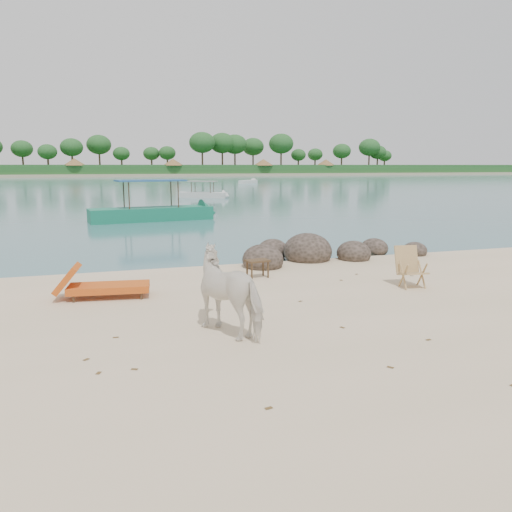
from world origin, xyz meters
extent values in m
plane|color=#35636B|center=(0.00, 90.00, 0.00)|extent=(400.00, 400.00, 0.00)
cube|color=tan|center=(0.00, 170.00, 0.00)|extent=(420.00, 90.00, 1.40)
cube|color=#1E4C1E|center=(0.00, 135.00, 1.90)|extent=(420.00, 18.00, 2.40)
ellipsoid|color=black|center=(0.55, 5.37, 0.21)|extent=(1.19, 1.31, 0.89)
ellipsoid|color=black|center=(2.25, 6.07, 0.26)|extent=(1.49, 1.64, 1.12)
ellipsoid|color=black|center=(3.65, 5.67, 0.18)|extent=(1.05, 1.15, 0.79)
ellipsoid|color=black|center=(4.85, 6.47, 0.16)|extent=(0.90, 0.99, 0.67)
ellipsoid|color=black|center=(5.95, 5.77, 0.13)|extent=(0.77, 0.84, 0.57)
ellipsoid|color=black|center=(1.45, 7.07, 0.17)|extent=(0.98, 1.07, 0.73)
ellipsoid|color=black|center=(3.05, 7.27, 0.12)|extent=(0.70, 0.77, 0.52)
imported|color=white|center=(-1.72, 0.10, 0.75)|extent=(1.56, 1.94, 1.49)
plane|color=brown|center=(1.31, -1.33, 0.01)|extent=(0.12, 0.12, 0.00)
plane|color=brown|center=(-3.52, -1.12, 0.01)|extent=(0.13, 0.13, 0.00)
plane|color=brown|center=(2.66, 3.64, 0.01)|extent=(0.14, 0.14, 0.00)
plane|color=brown|center=(-4.01, -1.11, 0.01)|extent=(0.13, 0.13, 0.00)
plane|color=brown|center=(1.93, 3.11, 0.01)|extent=(0.11, 0.11, 0.00)
plane|color=brown|center=(-3.32, 3.73, 0.01)|extent=(0.14, 0.14, 0.00)
plane|color=brown|center=(0.22, -0.31, 0.01)|extent=(0.13, 0.13, 0.00)
plane|color=brown|center=(-4.19, -0.53, 0.01)|extent=(0.14, 0.14, 0.00)
plane|color=brown|center=(3.97, 3.02, 0.01)|extent=(0.14, 0.14, 0.00)
plane|color=brown|center=(-2.04, -2.81, 0.01)|extent=(0.12, 0.12, 0.00)
plane|color=brown|center=(-3.73, 0.36, 0.01)|extent=(0.11, 0.11, 0.00)
plane|color=brown|center=(0.05, -2.16, 0.01)|extent=(0.14, 0.14, 0.00)
plane|color=brown|center=(0.17, 1.56, 0.01)|extent=(0.14, 0.14, 0.00)
camera|label=1|loc=(-3.85, -8.12, 2.93)|focal=35.00mm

